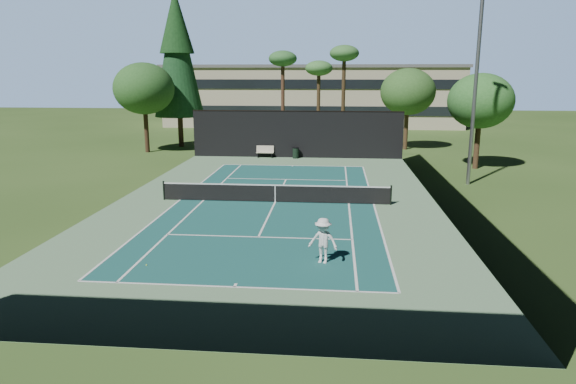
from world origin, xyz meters
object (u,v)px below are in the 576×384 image
at_px(player, 323,241).
at_px(park_bench, 265,151).
at_px(tennis_net, 275,193).
at_px(tennis_ball_d, 241,188).
at_px(tennis_ball_a, 147,265).
at_px(trash_bin, 296,153).
at_px(tennis_ball_c, 291,195).
at_px(tennis_ball_b, 257,195).

distance_m(player, park_bench, 25.69).
bearing_deg(park_bench, tennis_net, -80.24).
xyz_separation_m(tennis_net, tennis_ball_d, (-2.59, 3.43, -0.53)).
bearing_deg(park_bench, tennis_ball_a, -92.12).
height_order(park_bench, trash_bin, park_bench).
xyz_separation_m(tennis_ball_a, tennis_ball_d, (1.08, 13.63, 0.00)).
distance_m(tennis_ball_c, tennis_ball_d, 3.75).
bearing_deg(tennis_ball_b, tennis_ball_d, 124.97).
bearing_deg(tennis_ball_a, tennis_ball_b, 78.22).
distance_m(tennis_net, park_bench, 16.02).
distance_m(tennis_ball_d, trash_bin, 12.42).
bearing_deg(trash_bin, tennis_ball_b, -94.82).
height_order(player, trash_bin, player).
distance_m(tennis_net, tennis_ball_d, 4.33).
height_order(tennis_net, tennis_ball_d, tennis_net).
relative_size(tennis_ball_a, tennis_ball_c, 0.85).
relative_size(tennis_ball_b, trash_bin, 0.07).
xyz_separation_m(player, park_bench, (-5.62, 25.06, -0.34)).
relative_size(tennis_ball_d, park_bench, 0.04).
relative_size(player, trash_bin, 1.87).
xyz_separation_m(tennis_ball_c, trash_bin, (-0.81, 13.82, 0.44)).
xyz_separation_m(player, tennis_ball_a, (-6.58, -0.92, -0.85)).
xyz_separation_m(tennis_ball_c, tennis_ball_d, (-3.35, 1.67, -0.00)).
relative_size(tennis_net, tennis_ball_b, 209.67).
distance_m(tennis_net, tennis_ball_b, 2.01).
bearing_deg(tennis_ball_b, tennis_ball_a, -101.78).
height_order(tennis_net, trash_bin, tennis_net).
xyz_separation_m(tennis_net, tennis_ball_b, (-1.24, 1.49, -0.53)).
height_order(tennis_ball_d, trash_bin, trash_bin).
distance_m(tennis_ball_b, tennis_ball_d, 2.37).
bearing_deg(player, tennis_ball_d, 129.24).
bearing_deg(player, tennis_ball_b, 126.88).
height_order(tennis_ball_a, trash_bin, trash_bin).
relative_size(tennis_ball_b, tennis_ball_c, 0.89).
relative_size(tennis_ball_a, tennis_ball_d, 0.94).
bearing_deg(park_bench, tennis_ball_c, -76.08).
xyz_separation_m(tennis_ball_c, park_bench, (-3.48, 14.03, 0.51)).
bearing_deg(trash_bin, player, -83.22).
bearing_deg(tennis_ball_a, tennis_ball_c, 69.64).
xyz_separation_m(player, tennis_ball_d, (-5.50, 12.71, -0.85)).
bearing_deg(tennis_ball_a, trash_bin, 81.99).
distance_m(tennis_ball_a, park_bench, 26.01).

